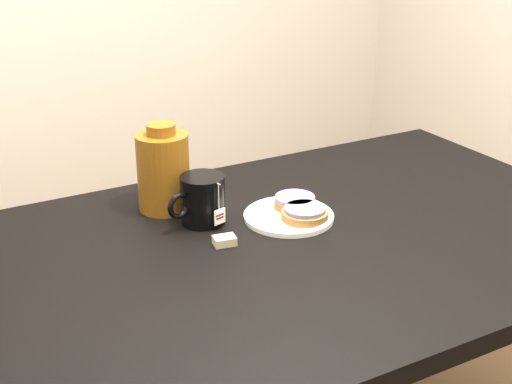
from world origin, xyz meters
TOP-DOWN VIEW (x-y plane):
  - table at (0.00, 0.00)m, footprint 1.40×0.90m
  - plate at (0.01, 0.09)m, footprint 0.20×0.20m
  - bagel_back at (0.04, 0.12)m, footprint 0.13×0.13m
  - bagel_front at (0.03, 0.05)m, footprint 0.12×0.12m
  - mug at (-0.16, 0.16)m, footprint 0.15×0.12m
  - teabag_pouch at (-0.17, 0.05)m, footprint 0.05×0.04m
  - bagel_package at (-0.21, 0.28)m, footprint 0.14×0.14m

SIDE VIEW (x-z plane):
  - table at x=0.00m, z-range 0.29..1.04m
  - plate at x=0.01m, z-range 0.75..0.77m
  - teabag_pouch at x=-0.17m, z-range 0.75..0.77m
  - bagel_front at x=0.03m, z-range 0.76..0.79m
  - bagel_back at x=0.04m, z-range 0.76..0.79m
  - mug at x=-0.16m, z-range 0.75..0.86m
  - bagel_package at x=-0.21m, z-range 0.74..0.94m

